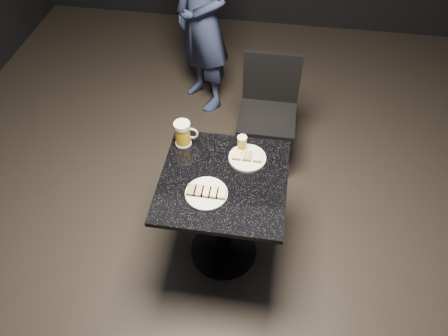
{
  "coord_description": "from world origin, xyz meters",
  "views": [
    {
      "loc": [
        0.24,
        -1.53,
        2.58
      ],
      "look_at": [
        0.0,
        0.02,
        0.82
      ],
      "focal_mm": 35.0,
      "sensor_mm": 36.0,
      "label": 1
    }
  ],
  "objects_px": {
    "table": "(223,206)",
    "beer_tumbler": "(242,143)",
    "plate_small": "(247,158)",
    "patron": "(203,19)",
    "plate_large": "(206,194)",
    "beer_mug": "(183,133)",
    "chair": "(269,107)"
  },
  "relations": [
    {
      "from": "beer_tumbler",
      "to": "chair",
      "type": "distance_m",
      "value": 0.77
    },
    {
      "from": "beer_mug",
      "to": "beer_tumbler",
      "type": "relative_size",
      "value": 1.61
    },
    {
      "from": "patron",
      "to": "plate_small",
      "type": "bearing_deg",
      "value": -24.99
    },
    {
      "from": "plate_small",
      "to": "beer_mug",
      "type": "xyz_separation_m",
      "value": [
        -0.38,
        0.07,
        0.07
      ]
    },
    {
      "from": "table",
      "to": "beer_mug",
      "type": "relative_size",
      "value": 4.75
    },
    {
      "from": "plate_small",
      "to": "patron",
      "type": "height_order",
      "value": "patron"
    },
    {
      "from": "patron",
      "to": "table",
      "type": "relative_size",
      "value": 2.14
    },
    {
      "from": "plate_large",
      "to": "plate_small",
      "type": "distance_m",
      "value": 0.34
    },
    {
      "from": "plate_small",
      "to": "patron",
      "type": "bearing_deg",
      "value": 110.54
    },
    {
      "from": "table",
      "to": "beer_mug",
      "type": "xyz_separation_m",
      "value": [
        -0.27,
        0.24,
        0.32
      ]
    },
    {
      "from": "chair",
      "to": "table",
      "type": "bearing_deg",
      "value": -101.09
    },
    {
      "from": "patron",
      "to": "beer_tumbler",
      "type": "bearing_deg",
      "value": -25.56
    },
    {
      "from": "plate_small",
      "to": "beer_tumbler",
      "type": "xyz_separation_m",
      "value": [
        -0.04,
        0.07,
        0.04
      ]
    },
    {
      "from": "plate_large",
      "to": "beer_mug",
      "type": "xyz_separation_m",
      "value": [
        -0.2,
        0.36,
        0.07
      ]
    },
    {
      "from": "patron",
      "to": "beer_tumbler",
      "type": "distance_m",
      "value": 1.41
    },
    {
      "from": "plate_small",
      "to": "beer_tumbler",
      "type": "distance_m",
      "value": 0.09
    },
    {
      "from": "patron",
      "to": "table",
      "type": "xyz_separation_m",
      "value": [
        0.41,
        -1.57,
        -0.29
      ]
    },
    {
      "from": "beer_mug",
      "to": "chair",
      "type": "xyz_separation_m",
      "value": [
        0.46,
        0.71,
        -0.33
      ]
    },
    {
      "from": "plate_large",
      "to": "beer_tumbler",
      "type": "relative_size",
      "value": 2.32
    },
    {
      "from": "plate_small",
      "to": "patron",
      "type": "xyz_separation_m",
      "value": [
        -0.52,
        1.4,
        0.04
      ]
    },
    {
      "from": "table",
      "to": "beer_tumbler",
      "type": "bearing_deg",
      "value": 74.03
    },
    {
      "from": "plate_large",
      "to": "table",
      "type": "bearing_deg",
      "value": 58.46
    },
    {
      "from": "plate_large",
      "to": "beer_tumbler",
      "type": "distance_m",
      "value": 0.39
    },
    {
      "from": "table",
      "to": "plate_large",
      "type": "bearing_deg",
      "value": -121.54
    },
    {
      "from": "beer_mug",
      "to": "table",
      "type": "bearing_deg",
      "value": -41.32
    },
    {
      "from": "table",
      "to": "beer_tumbler",
      "type": "distance_m",
      "value": 0.39
    },
    {
      "from": "chair",
      "to": "beer_mug",
      "type": "bearing_deg",
      "value": -123.0
    },
    {
      "from": "plate_small",
      "to": "beer_tumbler",
      "type": "relative_size",
      "value": 2.19
    },
    {
      "from": "plate_small",
      "to": "chair",
      "type": "bearing_deg",
      "value": 84.52
    },
    {
      "from": "plate_large",
      "to": "patron",
      "type": "xyz_separation_m",
      "value": [
        -0.34,
        1.69,
        0.04
      ]
    },
    {
      "from": "table",
      "to": "chair",
      "type": "height_order",
      "value": "chair"
    },
    {
      "from": "beer_tumbler",
      "to": "beer_mug",
      "type": "bearing_deg",
      "value": -179.49
    }
  ]
}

